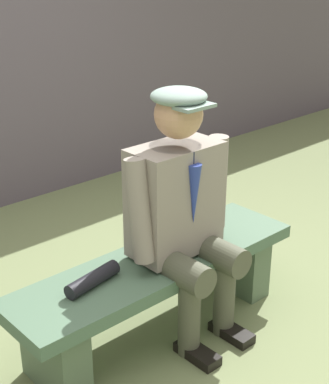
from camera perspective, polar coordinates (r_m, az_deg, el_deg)
ground_plane at (r=3.13m, az=-0.64°, el=-13.39°), size 30.00×30.00×0.00m
bench at (r=2.96m, az=-0.67°, el=-8.82°), size 1.61×0.43×0.42m
seated_man at (r=2.81m, az=1.75°, el=-1.44°), size 0.62×0.54×1.27m
rolled_magazine at (r=2.69m, az=-7.07°, el=-8.52°), size 0.30×0.12×0.07m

